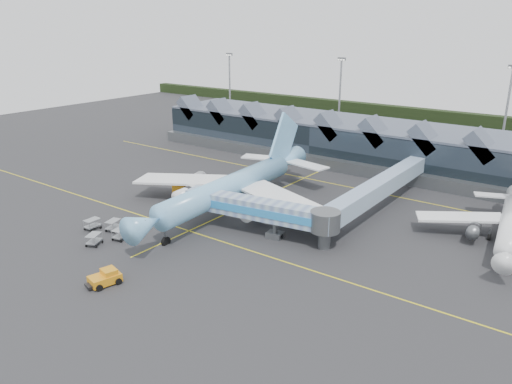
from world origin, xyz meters
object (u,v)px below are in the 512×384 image
Objects in this scene: main_airliner at (234,185)px; regional_jet at (511,222)px; jet_bridge at (269,212)px; pushback_tug at (105,278)px; fuel_truck at (191,184)px.

main_airliner is 1.58× the size of regional_jet.
main_airliner is at bearing -169.73° from regional_jet.
jet_bridge is (-30.80, -19.83, 0.79)m from regional_jet.
main_airliner is 31.23m from pushback_tug.
main_airliner is 13.27m from jet_bridge.
jet_bridge is 25.87m from fuel_truck.
main_airliner is at bearing 144.23° from jet_bridge.
main_airliner is 4.73× the size of fuel_truck.
regional_jet is at bearing -1.80° from fuel_truck.
pushback_tug is at bearing -138.83° from regional_jet.
fuel_truck is at bearing 130.15° from pushback_tug.
regional_jet is at bearing 14.59° from main_airliner.
main_airliner reaches higher than jet_bridge.
pushback_tug is at bearing -77.49° from fuel_truck.
regional_jet reaches higher than pushback_tug.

